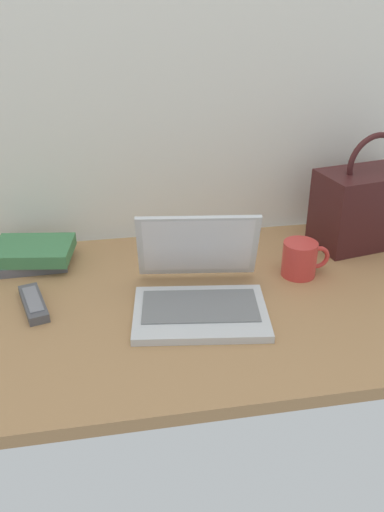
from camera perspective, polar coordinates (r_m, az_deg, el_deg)
name	(u,v)px	position (r m, az deg, el deg)	size (l,w,h in m)	color
desk	(190,305)	(1.32, -0.26, -5.21)	(1.60, 0.76, 0.03)	#A87A4C
laptop	(199,289)	(1.27, 0.80, -3.53)	(0.34, 0.34, 0.21)	silver
coffee_mug	(300,259)	(1.43, 11.51, -0.30)	(0.13, 0.09, 0.09)	red
remote_control_far	(33,303)	(1.33, -16.57, -4.86)	(0.09, 0.17, 0.02)	#4C4C51
handbag	(368,205)	(1.64, 18.29, 5.14)	(0.32, 0.21, 0.33)	#3F1919
book_stack	(34,254)	(1.52, -16.57, 0.22)	(0.23, 0.18, 0.06)	#595960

